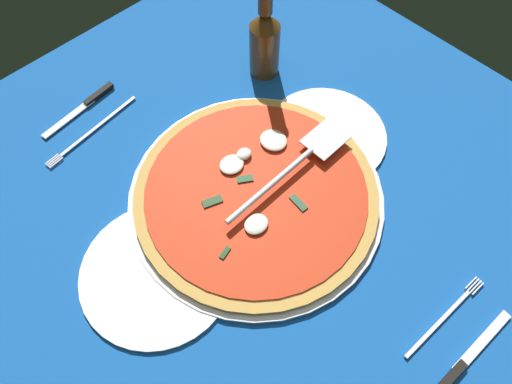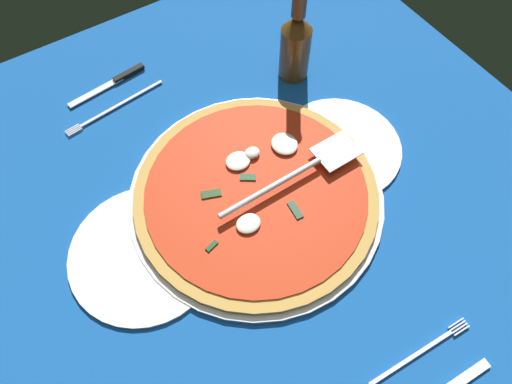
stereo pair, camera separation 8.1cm
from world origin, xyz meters
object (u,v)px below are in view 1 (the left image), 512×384
Objects in this scene: place_setting_near at (89,118)px; dinner_plate_right at (157,273)px; pizza_server at (294,166)px; dinner_plate_left at (325,135)px; place_setting_far at (454,341)px; pizza at (256,192)px; beer_bottle at (265,39)px.

dinner_plate_right is at bearing 67.22° from place_setting_near.
pizza_server is 41.87cm from place_setting_near.
place_setting_far is at bearing 69.21° from dinner_plate_left.
place_setting_far is at bearing 95.13° from place_setting_near.
place_setting_near is (11.20, -35.52, -1.51)cm from pizza.
beer_bottle is at bearing -155.44° from dinner_plate_right.
pizza is 37.28cm from place_setting_near.
pizza is 8.11cm from pizza_server.
pizza_server is 27.51cm from beer_bottle.
pizza_server is 1.22× the size of place_setting_near.
place_setting_far is at bearing -96.08° from pizza_server.
pizza is at bearing 177.79° from dinner_plate_right.
dinner_plate_left is 0.83× the size of pizza_server.
dinner_plate_left is at bearing 179.50° from dinner_plate_right.
place_setting_far reaches higher than dinner_plate_right.
beer_bottle is (-33.78, 14.61, 8.36)cm from place_setting_near.
place_setting_near is (30.06, -35.05, -0.16)cm from dinner_plate_left.
place_setting_far is (-4.01, 38.64, -1.50)cm from pizza.
beer_bottle reaches higher than pizza_server.
beer_bottle is at bearing -137.21° from pizza.
pizza is (-21.36, 0.82, 1.36)cm from dinner_plate_right.
pizza is 38.87cm from place_setting_far.
pizza_server is at bearing 175.01° from dinner_plate_right.
beer_bottle is (-3.73, -20.44, 8.20)cm from dinner_plate_left.
dinner_plate_right is at bearing -2.21° from pizza.
pizza is at bearing 99.21° from place_setting_far.
dinner_plate_right is at bearing 24.56° from beer_bottle.
place_setting_near is (-10.16, -34.70, -0.16)cm from dinner_plate_right.
dinner_plate_right is 1.23× the size of place_setting_far.
place_setting_near is at bearing -49.39° from dinner_plate_left.
place_setting_near is at bearing -23.39° from beer_bottle.
place_setting_far is 0.87× the size of beer_bottle.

